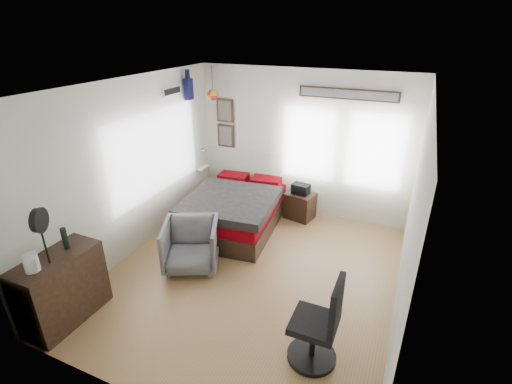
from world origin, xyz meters
The scene contains 12 objects.
ground_plane centered at (0.00, 0.00, -0.01)m, with size 4.00×4.50×0.01m, color olive.
room_shell centered at (-0.08, 0.19, 1.61)m, with size 4.02×4.52×2.71m.
wall_decor centered at (-1.10, 1.96, 2.10)m, with size 3.55×1.32×1.44m.
bed centered at (-0.87, 1.20, 0.32)m, with size 1.64×2.19×0.66m.
dresser centered at (-1.74, -1.72, 0.45)m, with size 0.48×1.00×0.90m, color black.
armchair centered at (-0.91, -0.16, 0.36)m, with size 0.78×0.80×0.73m, color slate.
nightstand centered at (0.11, 1.97, 0.25)m, with size 0.50×0.40×0.50m, color black.
task_chair centered at (1.29, -1.10, 0.44)m, with size 0.54×0.54×1.08m.
kettle centered at (-1.73, -1.99, 1.01)m, with size 0.18×0.16×0.21m.
bottle centered at (-1.75, -1.52, 1.04)m, with size 0.07×0.07×0.27m, color black.
stand_fan centered at (-1.67, -1.82, 1.44)m, with size 0.18×0.27×0.69m.
black_bag centered at (0.11, 1.97, 0.60)m, with size 0.31×0.20×0.18m, color black.
Camera 1 is at (1.86, -4.07, 3.38)m, focal length 26.00 mm.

